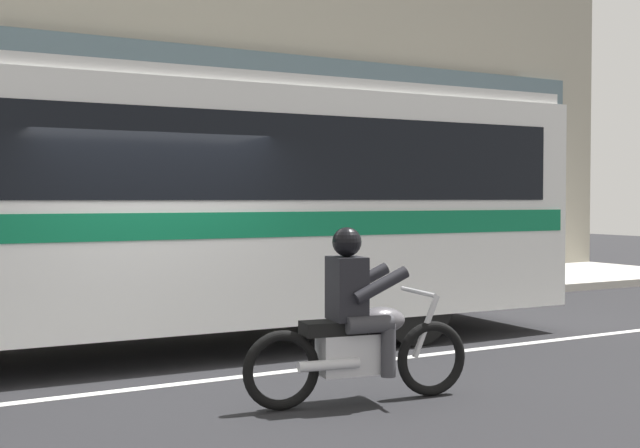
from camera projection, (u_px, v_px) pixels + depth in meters
ground_plane at (157, 373)px, 8.41m from camera, size 60.00×60.00×0.00m
sidewalk_curb at (57, 308)px, 12.86m from camera, size 28.00×3.80×0.15m
lane_center_stripe at (176, 384)px, 7.88m from camera, size 26.60×0.14×0.01m
transit_bus at (153, 193)px, 9.56m from camera, size 10.70×2.85×3.22m
motorcycle_with_rider at (358, 329)px, 7.16m from camera, size 2.13×0.69×1.56m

